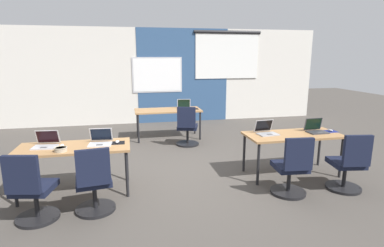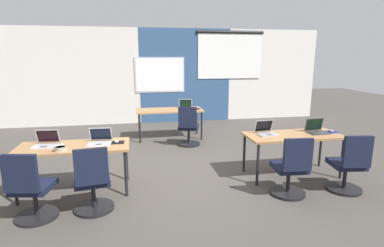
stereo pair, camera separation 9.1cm
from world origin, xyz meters
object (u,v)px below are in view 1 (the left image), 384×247
(desk_near_right, at_px, (293,137))
(chair_near_right_end, at_px, (348,167))
(laptop_far_right, at_px, (184,107))
(mouse_far_right, at_px, (194,108))
(chair_near_right_inner, at_px, (292,171))
(snack_bowl, at_px, (61,149))
(laptop_near_left_inner, at_px, (100,141))
(chair_far_right, at_px, (187,129))
(mouse_near_left_inner, at_px, (117,142))
(chair_near_left_end, at_px, (32,194))
(laptop_near_right_inner, at_px, (266,131))
(desk_far_center, at_px, (168,112))
(laptop_near_right_end, at_px, (316,129))
(desk_near_left, at_px, (74,150))
(chair_near_left_inner, at_px, (94,186))
(laptop_near_left_end, at_px, (46,143))
(mouse_near_right_end, at_px, (330,130))
(mouse_near_left_end, at_px, (62,145))

(desk_near_right, bearing_deg, chair_near_right_end, -58.42)
(laptop_far_right, xyz_separation_m, mouse_far_right, (0.23, -0.07, -0.03))
(chair_near_right_inner, distance_m, snack_bowl, 3.28)
(laptop_near_left_inner, bearing_deg, chair_far_right, 54.07)
(mouse_near_left_inner, bearing_deg, chair_near_left_end, -140.58)
(laptop_near_right_inner, relative_size, snack_bowl, 2.02)
(chair_near_right_end, distance_m, laptop_far_right, 4.06)
(chair_near_left_end, height_order, laptop_far_right, laptop_far_right)
(desk_far_center, bearing_deg, laptop_near_right_end, -51.55)
(laptop_near_left_inner, bearing_deg, mouse_near_left_inner, 5.85)
(chair_near_right_inner, bearing_deg, desk_near_left, -8.41)
(chair_near_left_inner, distance_m, snack_bowl, 0.76)
(chair_near_right_inner, height_order, chair_near_left_end, same)
(laptop_near_left_end, bearing_deg, desk_near_left, -3.87)
(mouse_near_right_end, relative_size, laptop_near_left_end, 0.31)
(mouse_near_left_inner, height_order, chair_near_left_end, chair_near_left_end)
(desk_near_right, distance_m, chair_near_left_inner, 3.26)
(chair_near_left_inner, xyz_separation_m, chair_near_right_inner, (2.75, -0.06, 0.00))
(laptop_near_left_inner, relative_size, snack_bowl, 1.98)
(chair_near_right_end, xyz_separation_m, chair_far_right, (-1.90, 2.85, 0.00))
(chair_near_right_end, bearing_deg, chair_near_right_inner, 6.49)
(laptop_near_left_inner, distance_m, chair_far_right, 2.68)
(chair_near_left_inner, bearing_deg, snack_bowl, -53.73)
(mouse_near_right_end, xyz_separation_m, laptop_far_right, (-2.07, 2.79, 0.03))
(laptop_near_left_inner, distance_m, mouse_near_right_end, 3.85)
(desk_near_left, bearing_deg, chair_near_right_inner, -13.71)
(mouse_near_right_end, relative_size, mouse_near_left_end, 1.07)
(mouse_near_right_end, bearing_deg, desk_near_left, -179.69)
(mouse_near_left_inner, bearing_deg, desk_near_right, -0.96)
(chair_near_right_end, height_order, laptop_near_left_end, laptop_near_left_end)
(desk_near_left, relative_size, mouse_near_left_end, 15.54)
(desk_near_left, relative_size, laptop_far_right, 4.39)
(chair_near_right_end, xyz_separation_m, mouse_far_right, (-1.60, 3.53, 0.36))
(desk_near_left, bearing_deg, mouse_near_right_end, 0.31)
(mouse_near_left_inner, bearing_deg, laptop_near_right_inner, 0.95)
(desk_far_center, xyz_separation_m, laptop_near_left_end, (-2.14, -2.73, 0.11))
(mouse_far_right, bearing_deg, laptop_near_right_inner, -75.67)
(desk_near_right, distance_m, laptop_far_right, 3.12)
(laptop_near_right_end, height_order, mouse_far_right, laptop_near_right_end)
(desk_near_right, relative_size, chair_far_right, 1.74)
(chair_near_right_end, relative_size, laptop_near_right_inner, 2.57)
(chair_near_left_end, bearing_deg, desk_near_right, -157.54)
(desk_far_center, relative_size, mouse_near_left_end, 15.54)
(desk_near_left, relative_size, chair_near_left_inner, 1.74)
(mouse_near_right_end, relative_size, chair_near_left_end, 0.12)
(mouse_near_right_end, xyz_separation_m, snack_bowl, (-4.36, -0.24, 0.01))
(laptop_near_left_inner, height_order, laptop_near_right_end, laptop_near_right_end)
(laptop_far_right, bearing_deg, laptop_near_left_inner, -115.00)
(snack_bowl, bearing_deg, mouse_near_right_end, 3.21)
(desk_near_right, bearing_deg, snack_bowl, -176.51)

